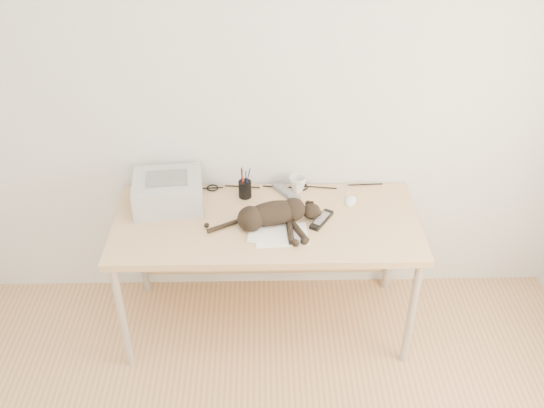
{
  "coord_description": "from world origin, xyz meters",
  "views": [
    {
      "loc": [
        -0.02,
        -1.16,
        2.6
      ],
      "look_at": [
        0.03,
        1.34,
        0.88
      ],
      "focal_mm": 40.0,
      "sensor_mm": 36.0,
      "label": 1
    }
  ],
  "objects_px": {
    "printer": "(168,192)",
    "mug": "(298,184)",
    "desk": "(266,231)",
    "pen_cup": "(245,189)",
    "cat": "(271,215)",
    "mouse": "(351,199)"
  },
  "relations": [
    {
      "from": "desk",
      "to": "cat",
      "type": "xyz_separation_m",
      "value": [
        0.02,
        -0.12,
        0.19
      ]
    },
    {
      "from": "desk",
      "to": "pen_cup",
      "type": "xyz_separation_m",
      "value": [
        -0.11,
        0.14,
        0.18
      ]
    },
    {
      "from": "desk",
      "to": "mug",
      "type": "relative_size",
      "value": 16.92
    },
    {
      "from": "cat",
      "to": "mug",
      "type": "relative_size",
      "value": 6.37
    },
    {
      "from": "printer",
      "to": "cat",
      "type": "xyz_separation_m",
      "value": [
        0.54,
        -0.2,
        -0.02
      ]
    },
    {
      "from": "pen_cup",
      "to": "mouse",
      "type": "xyz_separation_m",
      "value": [
        0.58,
        -0.06,
        -0.03
      ]
    },
    {
      "from": "desk",
      "to": "pen_cup",
      "type": "relative_size",
      "value": 8.78
    },
    {
      "from": "pen_cup",
      "to": "desk",
      "type": "bearing_deg",
      "value": -50.97
    },
    {
      "from": "desk",
      "to": "cat",
      "type": "height_order",
      "value": "cat"
    },
    {
      "from": "desk",
      "to": "cat",
      "type": "relative_size",
      "value": 2.65
    },
    {
      "from": "desk",
      "to": "mug",
      "type": "height_order",
      "value": "mug"
    },
    {
      "from": "desk",
      "to": "printer",
      "type": "height_order",
      "value": "printer"
    },
    {
      "from": "desk",
      "to": "printer",
      "type": "xyz_separation_m",
      "value": [
        -0.52,
        0.07,
        0.22
      ]
    },
    {
      "from": "cat",
      "to": "pen_cup",
      "type": "relative_size",
      "value": 3.31
    },
    {
      "from": "pen_cup",
      "to": "printer",
      "type": "bearing_deg",
      "value": -170.52
    },
    {
      "from": "printer",
      "to": "cat",
      "type": "relative_size",
      "value": 0.65
    },
    {
      "from": "printer",
      "to": "mouse",
      "type": "bearing_deg",
      "value": 0.29
    },
    {
      "from": "printer",
      "to": "mug",
      "type": "relative_size",
      "value": 4.13
    },
    {
      "from": "cat",
      "to": "printer",
      "type": "bearing_deg",
      "value": 145.35
    },
    {
      "from": "printer",
      "to": "pen_cup",
      "type": "height_order",
      "value": "pen_cup"
    },
    {
      "from": "desk",
      "to": "mouse",
      "type": "height_order",
      "value": "mouse"
    },
    {
      "from": "printer",
      "to": "pen_cup",
      "type": "distance_m",
      "value": 0.41
    }
  ]
}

